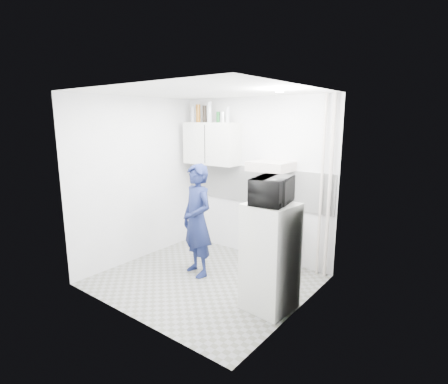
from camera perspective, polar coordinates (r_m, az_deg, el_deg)
The scene contains 24 objects.
floor at distance 5.15m, azimuth -3.12°, elevation -14.13°, with size 2.80×2.80×0.00m, color gray.
ceiling at distance 4.65m, azimuth -3.49°, elevation 16.07°, with size 2.80×2.80×0.00m, color white.
wall_back at distance 5.72m, azimuth 4.93°, elevation 2.17°, with size 2.80×2.80×0.00m, color silver.
wall_left at distance 5.74m, azimuth -13.94°, elevation 1.89°, with size 2.60×2.60×0.00m, color silver.
wall_right at distance 3.98m, azimuth 12.13°, elevation -2.30°, with size 2.60×2.60×0.00m, color silver.
person at distance 5.07m, azimuth -4.41°, elevation -4.64°, with size 0.60×0.39×1.64m, color #151D48.
stove at distance 5.43m, azimuth 9.09°, elevation -8.46°, with size 0.48×0.48×0.77m, color beige.
fridge at distance 4.25m, azimuth 7.56°, elevation -10.47°, with size 0.54×0.54×1.30m, color silver.
stove_top at distance 5.30m, azimuth 9.23°, elevation -4.38°, with size 0.46×0.46×0.03m, color black.
saucepan at distance 5.25m, azimuth 9.39°, elevation -3.86°, with size 0.17×0.17×0.10m, color silver.
microwave at distance 4.01m, azimuth 7.87°, elevation 0.23°, with size 0.38×0.56×0.31m, color black.
bottle_a at distance 6.22m, azimuth -5.10°, elevation 12.50°, with size 0.06×0.06×0.27m, color #B2B7BC.
bottle_b at distance 6.14m, azimuth -4.23°, elevation 12.67°, with size 0.08×0.08×0.30m, color brown.
bottle_c at distance 6.04m, azimuth -3.19°, elevation 12.61°, with size 0.07×0.07×0.28m, color black.
bottle_d at distance 5.97m, azimuth -2.37°, elevation 12.89°, with size 0.08×0.08×0.34m, color #B2B7BC.
canister_a at distance 5.85m, azimuth -0.92°, elevation 12.13°, with size 0.07×0.07×0.17m, color #144C1E.
canister_b at distance 5.80m, azimuth -0.25°, elevation 12.11°, with size 0.09×0.09×0.17m, color silver.
bottle_e at distance 5.73m, azimuth 0.62°, elevation 12.49°, with size 0.06×0.06×0.24m, color #B2B7BC.
upper_cabinet at distance 5.96m, azimuth -2.03°, elevation 7.91°, with size 1.00×0.35×0.70m, color silver.
range_hood at distance 5.24m, azimuth 7.64°, elevation 4.21°, with size 0.60×0.50×0.14m, color beige.
backsplash at distance 5.73m, azimuth 4.83°, elevation 1.16°, with size 2.74×0.03×0.60m, color white.
pipe_a at distance 5.07m, azimuth 16.86°, elevation 0.47°, with size 0.05×0.05×2.60m, color beige.
pipe_b at distance 5.12m, azimuth 15.61°, elevation 0.63°, with size 0.04×0.04×2.60m, color beige.
ceiling_spot_fixture at distance 4.24m, azimuth 9.05°, elevation 15.96°, with size 0.10×0.10×0.02m, color white.
Camera 1 is at (3.04, -3.50, 2.25)m, focal length 28.00 mm.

